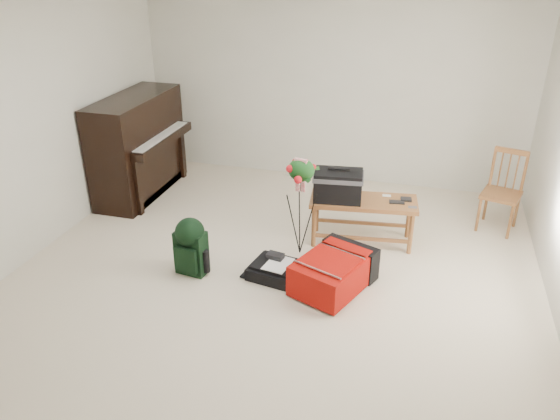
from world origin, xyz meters
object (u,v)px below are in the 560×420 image
(piano, at_px, (139,148))
(black_duffel, at_px, (277,270))
(dining_chair, at_px, (501,192))
(red_suitcase, at_px, (335,269))
(green_backpack, at_px, (191,244))
(bench, at_px, (346,189))
(flower_stand, at_px, (301,207))

(piano, xyz_separation_m, black_duffel, (2.22, -1.46, -0.52))
(dining_chair, distance_m, red_suitcase, 2.26)
(red_suitcase, height_order, green_backpack, green_backpack)
(bench, relative_size, black_duffel, 2.05)
(piano, relative_size, flower_stand, 1.39)
(black_duffel, relative_size, flower_stand, 0.52)
(black_duffel, relative_size, green_backpack, 0.97)
(bench, bearing_deg, red_suitcase, -93.07)
(black_duffel, xyz_separation_m, green_backpack, (-0.82, -0.15, 0.24))
(piano, distance_m, dining_chair, 4.32)
(dining_chair, bearing_deg, flower_stand, -133.61)
(flower_stand, bearing_deg, green_backpack, -134.37)
(piano, bearing_deg, bench, -11.77)
(bench, xyz_separation_m, red_suitcase, (0.06, -0.88, -0.43))
(green_backpack, xyz_separation_m, flower_stand, (0.92, 0.65, 0.20))
(piano, xyz_separation_m, flower_stand, (2.32, -0.95, -0.08))
(red_suitcase, distance_m, flower_stand, 0.75)
(bench, xyz_separation_m, green_backpack, (-1.31, -1.04, -0.28))
(red_suitcase, relative_size, black_duffel, 1.67)
(bench, relative_size, dining_chair, 1.28)
(bench, bearing_deg, dining_chair, 18.05)
(piano, relative_size, dining_chair, 1.66)
(piano, bearing_deg, dining_chair, 2.56)
(piano, height_order, dining_chair, piano)
(dining_chair, height_order, flower_stand, flower_stand)
(bench, xyz_separation_m, black_duffel, (-0.49, -0.89, -0.53))
(bench, relative_size, red_suitcase, 1.23)
(black_duffel, bearing_deg, green_backpack, -159.82)
(flower_stand, bearing_deg, piano, 167.97)
(piano, distance_m, green_backpack, 2.15)
(dining_chair, relative_size, green_backpack, 1.55)
(piano, distance_m, black_duffel, 2.70)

